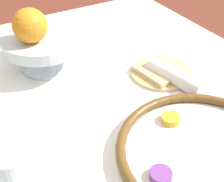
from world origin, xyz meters
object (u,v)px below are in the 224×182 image
(orange_fruit, at_px, (30,26))
(seder_plate, at_px, (206,153))
(fruit_stand, at_px, (44,43))
(bread_plate, at_px, (161,71))
(cup_near, at_px, (11,165))
(napkin_roll, at_px, (175,77))

(orange_fruit, bearing_deg, seder_plate, -157.40)
(fruit_stand, height_order, bread_plate, fruit_stand)
(orange_fruit, xyz_separation_m, cup_near, (-0.31, 0.15, -0.11))
(seder_plate, relative_size, cup_near, 4.52)
(seder_plate, relative_size, fruit_stand, 1.58)
(bread_plate, height_order, cup_near, cup_near)
(seder_plate, bearing_deg, orange_fruit, 22.60)
(cup_near, bearing_deg, fruit_stand, -29.51)
(fruit_stand, relative_size, napkin_roll, 1.33)
(fruit_stand, relative_size, cup_near, 2.86)
(seder_plate, bearing_deg, cup_near, 67.24)
(napkin_roll, height_order, cup_near, cup_near)
(fruit_stand, height_order, napkin_roll, fruit_stand)
(orange_fruit, relative_size, napkin_roll, 0.51)
(napkin_roll, bearing_deg, bread_plate, 2.49)
(fruit_stand, bearing_deg, cup_near, 150.49)
(napkin_roll, xyz_separation_m, cup_near, (-0.09, 0.45, 0.01))
(orange_fruit, relative_size, bread_plate, 0.52)
(cup_near, bearing_deg, seder_plate, -112.76)
(fruit_stand, bearing_deg, napkin_roll, -132.88)
(fruit_stand, bearing_deg, orange_fruit, 123.57)
(fruit_stand, relative_size, bread_plate, 1.34)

